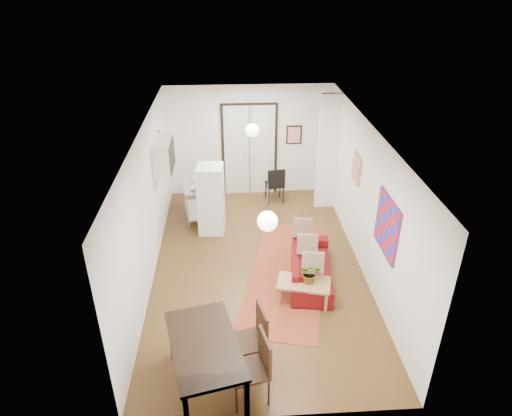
{
  "coord_description": "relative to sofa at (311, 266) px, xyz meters",
  "views": [
    {
      "loc": [
        -0.51,
        -7.64,
        5.54
      ],
      "look_at": [
        -0.03,
        0.24,
        1.25
      ],
      "focal_mm": 32.0,
      "sensor_mm": 36.0,
      "label": 1
    }
  ],
  "objects": [
    {
      "name": "pendant_back",
      "position": [
        -1.01,
        2.42,
        1.97
      ],
      "size": [
        0.3,
        0.3,
        0.8
      ],
      "color": "white",
      "rests_on": "ceiling"
    },
    {
      "name": "kilim_rug",
      "position": [
        -0.45,
        0.15,
        -0.28
      ],
      "size": [
        2.27,
        4.04,
        0.01
      ],
      "primitive_type": "cube",
      "rotation": [
        0.0,
        0.0,
        -0.23
      ],
      "color": "#A73E29",
      "rests_on": "floor"
    },
    {
      "name": "kitchen_counter",
      "position": [
        -2.37,
        2.64,
        0.28
      ],
      "size": [
        0.73,
        1.21,
        0.88
      ],
      "rotation": [
        0.0,
        0.0,
        0.14
      ],
      "color": "#B6BABB",
      "rests_on": "floor"
    },
    {
      "name": "dining_chair_near",
      "position": [
        -1.36,
        -2.07,
        0.35
      ],
      "size": [
        0.62,
        0.79,
        1.09
      ],
      "rotation": [
        0.0,
        0.0,
        -1.34
      ],
      "color": "#321B10",
      "rests_on": "floor"
    },
    {
      "name": "ceiling",
      "position": [
        -1.01,
        0.42,
        2.61
      ],
      "size": [
        4.2,
        7.0,
        0.02
      ],
      "primitive_type": "cube",
      "color": "silver",
      "rests_on": "wall_back"
    },
    {
      "name": "fridge",
      "position": [
        -1.98,
        1.93,
        0.53
      ],
      "size": [
        0.62,
        0.62,
        1.63
      ],
      "primitive_type": "cube",
      "rotation": [
        0.0,
        0.0,
        -0.08
      ],
      "color": "white",
      "rests_on": "floor"
    },
    {
      "name": "painting_abstract",
      "position": [
        1.06,
        1.22,
        1.51
      ],
      "size": [
        0.05,
        0.5,
        0.6
      ],
      "primitive_type": "cube",
      "color": "beige",
      "rests_on": "wall_right"
    },
    {
      "name": "dining_table",
      "position": [
        -1.96,
        -2.54,
        0.5
      ],
      "size": [
        1.25,
        1.76,
        0.88
      ],
      "rotation": [
        0.0,
        0.0,
        0.23
      ],
      "color": "black",
      "rests_on": "floor"
    },
    {
      "name": "print_left",
      "position": [
        -3.08,
        2.42,
        1.66
      ],
      "size": [
        0.03,
        0.44,
        0.54
      ],
      "primitive_type": "cube",
      "color": "#935C3D",
      "rests_on": "wall_left"
    },
    {
      "name": "stub_partition",
      "position": [
        0.84,
        2.97,
        1.16
      ],
      "size": [
        0.5,
        0.1,
        2.9
      ],
      "primitive_type": "cube",
      "color": "white",
      "rests_on": "floor"
    },
    {
      "name": "wall_left",
      "position": [
        -3.11,
        0.42,
        1.16
      ],
      "size": [
        0.02,
        7.0,
        2.9
      ],
      "primitive_type": "cube",
      "color": "white",
      "rests_on": "floor"
    },
    {
      "name": "soap_bottle",
      "position": [
        -2.42,
        2.89,
        0.68
      ],
      "size": [
        0.1,
        0.1,
        0.18
      ],
      "primitive_type": "imported",
      "rotation": [
        0.0,
        0.0,
        0.29
      ],
      "color": "teal",
      "rests_on": "kitchen_counter"
    },
    {
      "name": "wall_front",
      "position": [
        -1.01,
        -3.08,
        1.16
      ],
      "size": [
        4.2,
        0.02,
        2.9
      ],
      "primitive_type": "cube",
      "color": "white",
      "rests_on": "floor"
    },
    {
      "name": "wall_cabinet",
      "position": [
        -2.93,
        1.92,
        1.61
      ],
      "size": [
        0.35,
        1.0,
        0.7
      ],
      "primitive_type": "cube",
      "color": "white",
      "rests_on": "wall_left"
    },
    {
      "name": "coffee_table",
      "position": [
        -0.25,
        -0.68,
        0.08
      ],
      "size": [
        1.05,
        0.74,
        0.42
      ],
      "rotation": [
        0.0,
        0.0,
        -0.24
      ],
      "color": "#A7754F",
      "rests_on": "floor"
    },
    {
      "name": "potted_plant",
      "position": [
        -0.15,
        -0.68,
        0.34
      ],
      "size": [
        0.44,
        0.4,
        0.41
      ],
      "primitive_type": "imported",
      "rotation": [
        0.0,
        0.0,
        -0.24
      ],
      "color": "#335F2A",
      "rests_on": "coffee_table"
    },
    {
      "name": "dining_chair_far",
      "position": [
        -1.36,
        -2.62,
        0.35
      ],
      "size": [
        0.62,
        0.79,
        1.09
      ],
      "rotation": [
        0.0,
        0.0,
        -1.34
      ],
      "color": "#321B10",
      "rests_on": "floor"
    },
    {
      "name": "wall_right",
      "position": [
        1.09,
        0.42,
        1.16
      ],
      "size": [
        0.02,
        7.0,
        2.9
      ],
      "primitive_type": "cube",
      "color": "white",
      "rests_on": "floor"
    },
    {
      "name": "bowl",
      "position": [
        -2.37,
        2.34,
        0.62
      ],
      "size": [
        0.26,
        0.26,
        0.05
      ],
      "primitive_type": "imported",
      "rotation": [
        0.0,
        0.0,
        0.29
      ],
      "color": "white",
      "rests_on": "kitchen_counter"
    },
    {
      "name": "double_doors",
      "position": [
        -1.01,
        3.87,
        0.91
      ],
      "size": [
        1.44,
        0.06,
        2.5
      ],
      "primitive_type": "cube",
      "color": "white",
      "rests_on": "wall_back"
    },
    {
      "name": "poster_back",
      "position": [
        0.14,
        3.89,
        1.31
      ],
      "size": [
        0.4,
        0.03,
        0.5
      ],
      "primitive_type": "cube",
      "color": "red",
      "rests_on": "wall_back"
    },
    {
      "name": "black_side_chair",
      "position": [
        -0.4,
        3.41,
        0.28
      ],
      "size": [
        0.49,
        0.49,
        0.97
      ],
      "rotation": [
        0.0,
        0.0,
        3.26
      ],
      "color": "black",
      "rests_on": "floor"
    },
    {
      "name": "pendant_front",
      "position": [
        -1.01,
        -1.58,
        1.97
      ],
      "size": [
        0.3,
        0.3,
        0.8
      ],
      "color": "white",
      "rests_on": "ceiling"
    },
    {
      "name": "floor",
      "position": [
        -1.01,
        0.42,
        -0.29
      ],
      "size": [
        7.0,
        7.0,
        0.0
      ],
      "primitive_type": "plane",
      "color": "brown",
      "rests_on": "ground"
    },
    {
      "name": "painting_popart",
      "position": [
        1.06,
        -0.83,
        1.36
      ],
      "size": [
        0.05,
        1.0,
        1.0
      ],
      "primitive_type": "cube",
      "color": "red",
      "rests_on": "wall_right"
    },
    {
      "name": "sofa",
      "position": [
        0.0,
        0.0,
        0.0
      ],
      "size": [
        2.04,
        1.03,
        0.57
      ],
      "primitive_type": "imported",
      "rotation": [
        0.0,
        0.0,
        1.43
      ],
      "color": "maroon",
      "rests_on": "floor"
    },
    {
      "name": "wall_back",
      "position": [
        -1.01,
        3.92,
        1.16
      ],
      "size": [
        4.2,
        0.02,
        2.9
      ],
      "primitive_type": "cube",
      "color": "white",
      "rests_on": "floor"
    }
  ]
}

